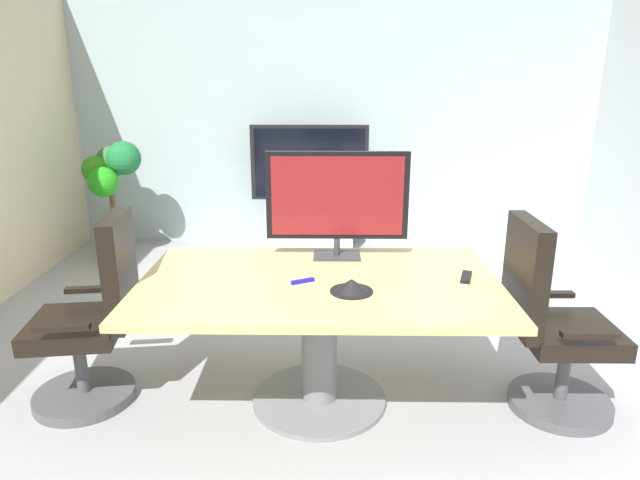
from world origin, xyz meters
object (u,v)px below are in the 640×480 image
Objects in this scene: office_chair_right at (551,334)px; wall_display_unit at (310,209)px; conference_table at (319,312)px; remote_control at (466,277)px; conference_phone at (352,286)px; office_chair_left at (94,327)px; potted_plant at (113,186)px; tv_monitor at (337,199)px.

wall_display_unit is at bearing 25.31° from office_chair_right.
remote_control is (0.80, 0.03, 0.20)m from conference_table.
conference_table is 0.82m from remote_control.
conference_phone is (0.31, -3.07, 0.33)m from wall_display_unit.
office_chair_left is 2.73m from potted_plant.
office_chair_left is 2.52m from office_chair_right.
tv_monitor reaches higher than remote_control.
remote_control is at bearing 17.79° from conference_phone.
conference_table is 1.77× the size of office_chair_left.
remote_control is (2.05, 0.03, 0.30)m from office_chair_left.
office_chair_right is 4.95× the size of conference_phone.
tv_monitor is 3.82× the size of conference_phone.
remote_control is at bearing 80.52° from office_chair_right.
wall_display_unit is at bearing 125.88° from remote_control.
tv_monitor reaches higher than conference_phone.
conference_table is 1.47× the size of wall_display_unit.
potted_plant is (-3.34, 2.63, 0.29)m from office_chair_right.
conference_table is 1.26m from office_chair_left.
conference_phone is at bearing 96.42° from office_chair_right.
conference_table is 0.69m from tv_monitor.
office_chair_left is (-1.26, 0.01, -0.10)m from conference_table.
office_chair_right is 3.26m from wall_display_unit.
conference_table is 2.91m from wall_display_unit.
remote_control is (0.70, -0.37, -0.35)m from tv_monitor.
office_chair_left reaches higher than conference_phone.
remote_control is (-0.46, 0.08, 0.30)m from office_chair_right.
conference_phone is at bearing -84.21° from wall_display_unit.
tv_monitor is (1.36, 0.40, 0.65)m from office_chair_left.
tv_monitor reaches higher than office_chair_left.
tv_monitor is at bearing 169.65° from remote_control.
office_chair_left is at bearing -111.05° from wall_display_unit.
tv_monitor is at bearing -45.09° from potted_plant.
office_chair_right is 1.14m from conference_phone.
wall_display_unit reaches higher than potted_plant.
remote_control is at bearing -28.07° from tv_monitor.
wall_display_unit is 3.03m from remote_control.
conference_phone is at bearing 75.43° from office_chair_left.
tv_monitor is at bearing 76.26° from conference_table.
potted_plant is at bearing -169.88° from office_chair_left.
office_chair_right is at bearing -64.52° from wall_display_unit.
remote_control is (0.63, 0.20, -0.02)m from conference_phone.
conference_table is 3.33m from potted_plant.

